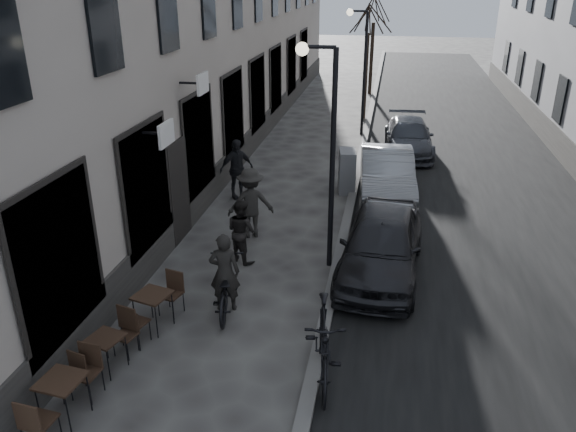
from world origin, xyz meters
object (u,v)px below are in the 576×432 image
(streetlamp_far, at_px, (361,59))
(pedestrian_far, at_px, (237,169))
(bistro_set_a, at_px, (63,395))
(car_far, at_px, (409,137))
(tree_far, at_px, (374,8))
(pedestrian_mid, at_px, (251,203))
(streetlamp_near, at_px, (325,135))
(bistro_set_c, at_px, (153,307))
(bicycle, at_px, (225,286))
(moped, at_px, (324,342))
(bistro_set_b, at_px, (107,350))
(tree_near, at_px, (369,15))
(car_mid, at_px, (387,175))
(pedestrian_near, at_px, (241,231))
(utility_cabinet, at_px, (347,171))
(car_near, at_px, (381,244))

(streetlamp_far, relative_size, pedestrian_far, 2.74)
(bistro_set_a, relative_size, car_far, 0.36)
(tree_far, bearing_deg, pedestrian_mid, -96.09)
(streetlamp_near, distance_m, bistro_set_c, 5.07)
(streetlamp_far, xyz_separation_m, tree_far, (0.07, 9.00, 1.50))
(bistro_set_c, distance_m, pedestrian_mid, 4.53)
(bicycle, distance_m, moped, 2.83)
(streetlamp_near, bearing_deg, bistro_set_a, -119.57)
(bicycle, bearing_deg, bistro_set_b, 46.59)
(bistro_set_a, height_order, car_far, car_far)
(bistro_set_a, distance_m, bistro_set_c, 2.59)
(tree_near, bearing_deg, streetlamp_near, -90.28)
(car_mid, bearing_deg, streetlamp_far, 96.47)
(streetlamp_far, xyz_separation_m, tree_near, (0.07, 3.00, 1.50))
(pedestrian_far, height_order, car_mid, pedestrian_far)
(tree_far, height_order, pedestrian_near, tree_far)
(pedestrian_near, bearing_deg, streetlamp_far, -65.63)
(streetlamp_near, xyz_separation_m, streetlamp_far, (0.00, 12.00, 0.00))
(bistro_set_b, height_order, utility_cabinet, utility_cabinet)
(bicycle, bearing_deg, car_near, -156.13)
(streetlamp_near, bearing_deg, moped, -82.56)
(bistro_set_c, height_order, car_mid, car_mid)
(bistro_set_b, height_order, bistro_set_c, bistro_set_c)
(bicycle, bearing_deg, car_far, -118.08)
(car_near, relative_size, car_far, 1.01)
(pedestrian_near, bearing_deg, streetlamp_near, -142.61)
(utility_cabinet, xyz_separation_m, car_near, (1.22, -5.20, 0.07))
(bistro_set_c, xyz_separation_m, car_mid, (4.25, 7.90, 0.27))
(streetlamp_near, relative_size, car_near, 1.17)
(streetlamp_near, xyz_separation_m, pedestrian_near, (-1.93, -0.13, -2.38))
(bistro_set_a, height_order, utility_cabinet, utility_cabinet)
(bistro_set_c, height_order, pedestrian_far, pedestrian_far)
(tree_far, xyz_separation_m, pedestrian_far, (-3.19, -17.16, -3.74))
(tree_near, distance_m, car_far, 7.04)
(bistro_set_a, distance_m, pedestrian_near, 5.77)
(tree_far, distance_m, car_mid, 16.80)
(pedestrian_far, distance_m, car_mid, 4.58)
(streetlamp_near, xyz_separation_m, bistro_set_a, (-3.26, -5.74, -2.70))
(pedestrian_mid, bearing_deg, streetlamp_far, -121.21)
(streetlamp_near, xyz_separation_m, bistro_set_c, (-2.88, -3.18, -2.70))
(moped, bearing_deg, streetlamp_near, 88.83)
(bistro_set_a, distance_m, car_far, 16.24)
(streetlamp_far, xyz_separation_m, car_near, (1.36, -12.18, -2.42))
(utility_cabinet, bearing_deg, streetlamp_near, -99.54)
(streetlamp_near, relative_size, bistro_set_b, 3.66)
(streetlamp_far, bearing_deg, tree_near, 88.62)
(moped, bearing_deg, bistro_set_b, 179.30)
(streetlamp_far, relative_size, car_near, 1.17)
(bicycle, distance_m, car_mid, 7.63)
(bistro_set_a, xyz_separation_m, pedestrian_near, (1.33, 5.60, 0.32))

